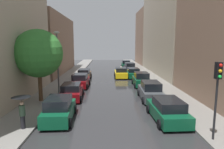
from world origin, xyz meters
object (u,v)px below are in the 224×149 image
at_px(parked_car_left_second, 72,91).
at_px(parked_car_left_fourth, 84,74).
at_px(parked_car_left_third, 80,81).
at_px(parked_car_right_sixth, 126,65).
at_px(parked_car_left_nearest, 59,110).
at_px(street_tree_left, 38,54).
at_px(parked_car_right_second, 150,91).
at_px(parked_car_right_fourth, 133,73).
at_px(parked_car_right_fifth, 130,68).
at_px(pedestrian_foreground, 22,105).
at_px(lamp_post_left, 58,58).
at_px(parked_car_right_third, 141,80).
at_px(traffic_light_right_corner, 218,84).
at_px(parked_car_right_nearest, 167,110).
at_px(taxi_midroad, 121,73).

xyz_separation_m(parked_car_left_second, parked_car_left_fourth, (0.05, 11.01, 0.01)).
relative_size(parked_car_left_third, parked_car_right_sixth, 0.99).
relative_size(parked_car_left_third, parked_car_left_fourth, 0.90).
bearing_deg(parked_car_left_fourth, parked_car_left_third, -178.06).
bearing_deg(parked_car_left_nearest, parked_car_left_third, -2.33).
xyz_separation_m(parked_car_left_second, parked_car_right_sixth, (7.73, 24.65, 0.08)).
xyz_separation_m(parked_car_left_nearest, street_tree_left, (-2.76, 4.62, 3.71)).
relative_size(parked_car_right_second, parked_car_right_fourth, 0.95).
height_order(parked_car_right_second, parked_car_right_fifth, parked_car_right_fifth).
distance_m(parked_car_right_second, pedestrian_foreground, 11.68).
relative_size(street_tree_left, lamp_post_left, 1.01).
relative_size(parked_car_left_nearest, pedestrian_foreground, 2.09).
relative_size(parked_car_left_second, parked_car_right_third, 1.11).
bearing_deg(traffic_light_right_corner, parked_car_left_third, 122.53).
bearing_deg(parked_car_left_third, pedestrian_foreground, 173.20).
relative_size(parked_car_left_nearest, parked_car_left_third, 1.02).
bearing_deg(street_tree_left, parked_car_left_second, 23.11).
bearing_deg(pedestrian_foreground, lamp_post_left, 51.35).
xyz_separation_m(parked_car_left_nearest, pedestrian_foreground, (-1.88, -1.63, 0.88)).
height_order(parked_car_left_third, parked_car_right_nearest, parked_car_left_third).
height_order(parked_car_left_fourth, pedestrian_foreground, pedestrian_foreground).
distance_m(parked_car_left_fourth, pedestrian_foreground, 18.51).
bearing_deg(parked_car_right_sixth, traffic_light_right_corner, -175.77).
bearing_deg(parked_car_right_third, taxi_midroad, 18.50).
bearing_deg(pedestrian_foreground, street_tree_left, 60.20).
bearing_deg(street_tree_left, parked_car_left_nearest, -59.11).
relative_size(parked_car_right_nearest, taxi_midroad, 1.01).
xyz_separation_m(parked_car_right_nearest, parked_car_right_second, (-0.06, 5.33, 0.09)).
height_order(parked_car_left_nearest, parked_car_left_fourth, parked_car_left_nearest).
bearing_deg(traffic_light_right_corner, lamp_post_left, 135.44).
xyz_separation_m(parked_car_left_fourth, parked_car_right_nearest, (7.70, -16.92, 0.01)).
relative_size(parked_car_left_nearest, parked_car_right_third, 1.02).
xyz_separation_m(parked_car_left_fourth, parked_car_right_fourth, (7.65, 1.37, -0.00)).
xyz_separation_m(parked_car_left_nearest, parked_car_right_fourth, (7.59, 18.13, -0.07)).
relative_size(parked_car_left_third, traffic_light_right_corner, 0.96).
bearing_deg(taxi_midroad, parked_car_right_nearest, -173.42).
relative_size(parked_car_right_nearest, parked_car_right_sixth, 1.12).
height_order(parked_car_left_second, parked_car_left_third, parked_car_left_third).
bearing_deg(parked_car_right_nearest, street_tree_left, 63.49).
height_order(parked_car_right_third, traffic_light_right_corner, traffic_light_right_corner).
height_order(parked_car_left_second, parked_car_right_fifth, parked_car_right_fifth).
bearing_deg(lamp_post_left, parked_car_left_second, -45.77).
bearing_deg(parked_car_right_nearest, parked_car_right_fifth, -2.04).
height_order(parked_car_left_nearest, parked_car_left_second, parked_car_left_nearest).
distance_m(street_tree_left, traffic_light_right_corner, 14.49).
xyz_separation_m(parked_car_left_second, parked_car_right_nearest, (7.75, -5.91, 0.02)).
xyz_separation_m(parked_car_right_nearest, taxi_midroad, (-2.01, 18.31, 0.02)).
relative_size(parked_car_left_fourth, parked_car_right_fourth, 0.97).
height_order(street_tree_left, traffic_light_right_corner, street_tree_left).
bearing_deg(parked_car_right_sixth, taxi_midroad, 172.27).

